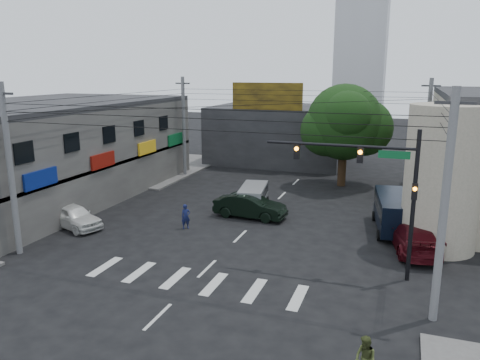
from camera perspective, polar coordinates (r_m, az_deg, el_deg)
The scene contains 20 objects.
ground at distance 26.57m, azimuth -1.44°, elevation -8.28°, with size 160.00×160.00×0.00m, color black.
sidewalk_far_left at distance 50.03m, azimuth -13.43°, elevation 1.71°, with size 16.00×16.00×0.15m, color #514F4C.
building_left at distance 40.09m, azimuth -22.98°, elevation 3.21°, with size 14.00×24.00×7.00m, color #454240.
corner_column at distance 27.76m, azimuth 23.44°, elevation 0.18°, with size 4.00×4.00×8.00m, color gray.
building_far at distance 51.18m, azimuth 4.79°, elevation 5.60°, with size 14.00×10.00×6.00m, color #232326.
billboard at distance 46.08m, azimuth 3.31°, elevation 10.15°, with size 7.00×0.30×2.60m, color olive.
tower_distant at distance 94.30m, azimuth 14.88°, elevation 20.26°, with size 9.00×9.00×44.00m, color silver.
street_tree at distance 40.60m, azimuth 12.59°, elevation 6.87°, with size 6.40×6.40×8.70m.
traffic_gantry at distance 22.64m, azimuth 16.37°, elevation 0.15°, with size 7.10×0.35×7.20m.
utility_pole_near_left at distance 27.33m, azimuth -26.19°, elevation 1.01°, with size 0.32×0.32×9.20m, color #59595B.
utility_pole_near_right at distance 19.34m, azimuth 23.61°, elevation -3.32°, with size 0.32×0.32×9.20m, color #59595B.
utility_pole_far_left at distance 43.92m, azimuth -6.86°, elevation 6.40°, with size 0.32×0.32×9.20m, color #59595B.
utility_pole_far_right at distance 39.45m, azimuth 21.77°, elevation 4.79°, with size 0.32×0.32×9.20m, color #59595B.
dark_sedan at distance 31.64m, azimuth 1.24°, elevation -3.18°, with size 5.00×2.02×1.61m, color black.
white_compact at distance 31.48m, azimuth -19.63°, elevation -4.18°, with size 4.72×3.09×1.49m, color silver.
maroon_sedan at distance 27.57m, azimuth 20.45°, elevation -6.60°, with size 3.22×5.76×1.58m, color #430910.
silver_minivan at distance 33.45m, azimuth 1.62°, elevation -2.19°, with size 2.28×4.19×1.71m, color gray, non-canonical shape.
navy_van at distance 30.45m, azimuth 18.39°, elevation -3.92°, with size 2.89×5.84×2.24m, color black, non-canonical shape.
traffic_officer at distance 29.67m, azimuth -6.63°, elevation -4.44°, with size 0.68×0.66×1.57m, color #141A47.
pedestrian_olive at distance 16.40m, azimuth 15.01°, elevation -20.38°, with size 0.95×0.95×1.56m, color #3A431F.
Camera 1 is at (8.88, -23.08, 9.73)m, focal length 35.00 mm.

